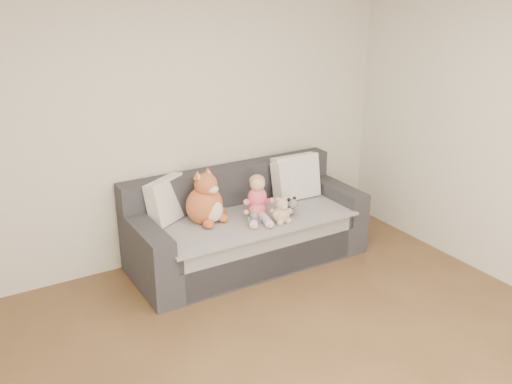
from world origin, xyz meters
TOP-DOWN VIEW (x-y plane):
  - room_shell at (0.00, 0.42)m, footprint 5.00×5.00m
  - sofa at (0.50, 2.06)m, footprint 2.20×0.94m
  - cushion_left at (-0.19, 2.29)m, footprint 0.47×0.39m
  - cushion_right_back at (1.10, 2.18)m, footprint 0.46×0.27m
  - cushion_right_front at (1.14, 2.17)m, footprint 0.48×0.23m
  - toddler at (0.55, 1.92)m, footprint 0.31×0.41m
  - plush_cat at (0.10, 2.08)m, footprint 0.42×0.41m
  - teddy_bear at (0.67, 1.71)m, footprint 0.20×0.15m
  - plush_cow at (0.82, 1.84)m, footprint 0.16×0.24m
  - sippy_cup at (0.42, 1.77)m, footprint 0.12×0.09m

SIDE VIEW (x-z plane):
  - sofa at x=0.50m, z-range -0.12..0.73m
  - sippy_cup at x=0.42m, z-range 0.48..0.61m
  - plush_cow at x=0.82m, z-range 0.46..0.65m
  - teddy_bear at x=0.67m, z-range 0.45..0.70m
  - toddler at x=0.55m, z-range 0.44..0.85m
  - plush_cat at x=0.10m, z-range 0.40..0.93m
  - cushion_left at x=-0.19m, z-range 0.47..0.87m
  - cushion_right_back at x=1.10m, z-range 0.47..0.88m
  - cushion_right_front at x=1.14m, z-range 0.47..0.91m
  - room_shell at x=0.00m, z-range -1.20..3.80m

